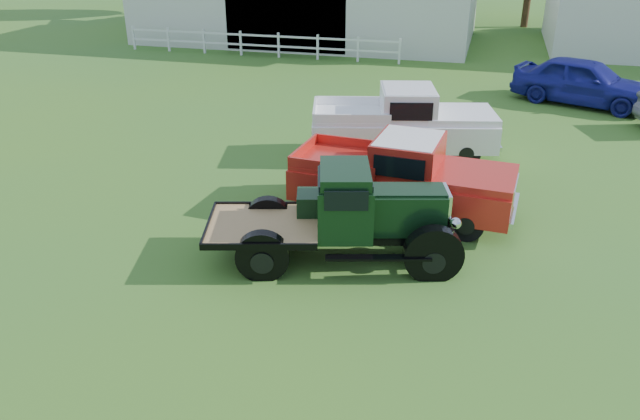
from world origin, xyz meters
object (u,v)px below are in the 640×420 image
(vintage_flatbed, at_px, (339,214))
(white_pickup, at_px, (403,123))
(misc_car_blue, at_px, (584,81))
(red_pickup, at_px, (402,176))

(vintage_flatbed, height_order, white_pickup, vintage_flatbed)
(white_pickup, relative_size, misc_car_blue, 1.07)
(white_pickup, bearing_deg, vintage_flatbed, -106.72)
(red_pickup, bearing_deg, misc_car_blue, 70.68)
(red_pickup, height_order, misc_car_blue, red_pickup)
(misc_car_blue, bearing_deg, vintage_flatbed, 178.54)
(white_pickup, height_order, misc_car_blue, white_pickup)
(vintage_flatbed, bearing_deg, misc_car_blue, 51.12)
(white_pickup, bearing_deg, red_pickup, -95.50)
(misc_car_blue, bearing_deg, red_pickup, 177.76)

